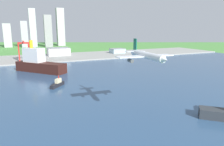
% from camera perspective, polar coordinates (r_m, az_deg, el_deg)
% --- Properties ---
extents(ground_plane, '(2400.00, 2400.00, 0.00)m').
position_cam_1_polar(ground_plane, '(299.94, -8.88, -0.43)').
color(ground_plane, '#4E9041').
extents(water_bay, '(840.00, 360.00, 0.15)m').
position_cam_1_polar(water_bay, '(244.28, -5.03, -3.20)').
color(water_bay, '#2D4C70').
rests_on(water_bay, ground).
extents(industrial_pier, '(840.00, 140.00, 2.50)m').
position_cam_1_polar(industrial_pier, '(482.90, -15.07, 4.19)').
color(industrial_pier, '#979891').
rests_on(industrial_pier, ground).
extents(airplane_landing, '(41.85, 45.48, 15.10)m').
position_cam_1_polar(airplane_landing, '(143.76, 9.60, 4.72)').
color(airplane_landing, white).
extents(tugboat_small, '(18.97, 20.39, 12.20)m').
position_cam_1_polar(tugboat_small, '(242.15, -14.75, -2.88)').
color(tugboat_small, black).
rests_on(tugboat_small, water_bay).
extents(cargo_ship, '(68.97, 76.21, 47.24)m').
position_cam_1_polar(cargo_ship, '(332.61, -19.55, 2.54)').
color(cargo_ship, '#381914').
rests_on(cargo_ship, water_bay).
extents(port_crane_red, '(20.59, 40.31, 38.87)m').
position_cam_1_polar(port_crane_red, '(437.98, -23.16, 6.64)').
color(port_crane_red, red).
rests_on(port_crane_red, industrial_pier).
extents(warehouse_main, '(50.77, 40.58, 17.28)m').
position_cam_1_polar(warehouse_main, '(513.73, -14.56, 5.78)').
color(warehouse_main, white).
rests_on(warehouse_main, industrial_pier).
extents(warehouse_annex, '(34.77, 29.61, 11.52)m').
position_cam_1_polar(warehouse_annex, '(539.84, 1.48, 6.15)').
color(warehouse_annex, '#99BCD1').
rests_on(warehouse_annex, industrial_pier).
extents(distant_skyline, '(282.26, 65.24, 139.15)m').
position_cam_1_polar(distant_skyline, '(804.47, -21.56, 10.63)').
color(distant_skyline, gray).
rests_on(distant_skyline, ground).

